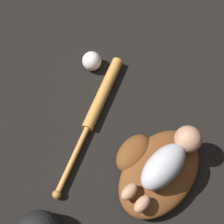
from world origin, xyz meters
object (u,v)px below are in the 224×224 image
(baseball_glove, at_px, (155,169))
(baseball, at_px, (92,61))
(baseball_bat, at_px, (98,105))
(baby_figure, at_px, (168,161))

(baseball_glove, distance_m, baseball, 0.49)
(baseball_glove, relative_size, baseball_bat, 0.62)
(baseball_glove, xyz_separation_m, baseball, (0.21, 0.45, -0.00))
(baseball_glove, height_order, baseball_bat, baseball_glove)
(baseball_glove, height_order, baseball, baseball_glove)
(baseball_bat, relative_size, baseball, 7.42)
(baseball_glove, bearing_deg, baseball, 64.39)
(baseball_bat, distance_m, baseball, 0.19)
(baseball_glove, relative_size, baby_figure, 1.05)
(baby_figure, relative_size, baseball_bat, 0.59)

